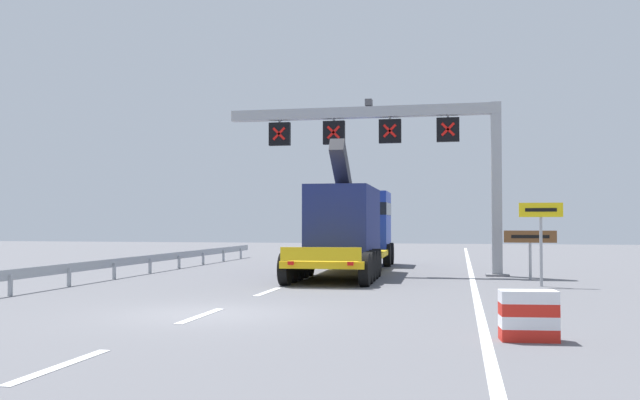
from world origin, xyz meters
The scene contains 9 objects.
ground centered at (0.00, 0.00, 0.00)m, with size 112.00×112.00×0.00m, color #5B5B60.
lane_markings centered at (-0.01, 16.39, 0.01)m, with size 0.20×47.39×0.01m.
edge_line_right centered at (6.20, 12.00, 0.01)m, with size 0.20×63.00×0.01m, color silver.
overhead_lane_gantry centered at (3.28, 13.15, 5.59)m, with size 11.49×0.90×7.24m.
heavy_haul_truck_yellow centered at (1.11, 14.88, 1.99)m, with size 3.33×14.12×5.30m.
exit_sign_yellow centered at (8.40, 8.73, 2.08)m, with size 1.41×0.15×2.78m.
tourist_info_sign_brown centered at (8.32, 11.51, 1.42)m, with size 1.90×0.15×1.82m.
crash_barrier_striped centered at (6.95, -2.33, 0.45)m, with size 1.04×0.59×0.90m.
guardrail_left centered at (-7.04, 11.79, 0.56)m, with size 0.13×27.58×0.76m.
Camera 1 is at (5.76, -15.28, 2.11)m, focal length 38.89 mm.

